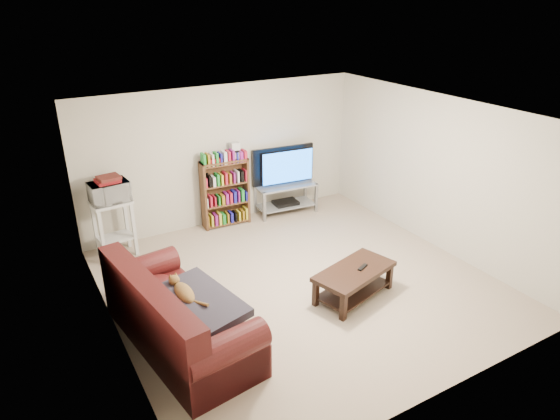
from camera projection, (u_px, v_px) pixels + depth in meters
floor at (300, 283)px, 7.05m from camera, size 5.00×5.00×0.00m
ceiling at (303, 115)px, 6.08m from camera, size 5.00×5.00×0.00m
wall_back at (224, 155)px, 8.55m from camera, size 5.00×0.00×5.00m
wall_front at (447, 298)px, 4.59m from camera, size 5.00×0.00×5.00m
wall_left at (108, 251)px, 5.42m from camera, size 0.00×5.00×5.00m
wall_right at (438, 173)px, 7.71m from camera, size 0.00×5.00×5.00m
sofa at (174, 321)px, 5.69m from camera, size 1.26×2.33×0.95m
blanket at (193, 305)px, 5.60m from camera, size 1.08×1.27×0.19m
cat at (184, 293)px, 5.72m from camera, size 0.32×0.63×0.18m
coffee_table at (354, 278)px, 6.63m from camera, size 1.26×0.86×0.42m
remote at (363, 267)px, 6.61m from camera, size 0.19×0.12×0.02m
tv_stand at (286, 194)px, 9.16m from camera, size 1.15×0.60×0.55m
television at (286, 167)px, 8.95m from camera, size 1.20×0.27×0.68m
dvd_player at (286, 203)px, 9.24m from camera, size 0.47×0.35×0.06m
bookshelf at (225, 192)px, 8.58m from camera, size 0.83×0.30×1.19m
shelf_clutter at (229, 153)px, 8.36m from camera, size 0.61×0.20×0.28m
microwave_stand at (114, 221)px, 7.58m from camera, size 0.60×0.46×0.90m
microwave at (109, 192)px, 7.38m from camera, size 0.59×0.43×0.31m
game_boxes at (108, 181)px, 7.31m from camera, size 0.35×0.32×0.05m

